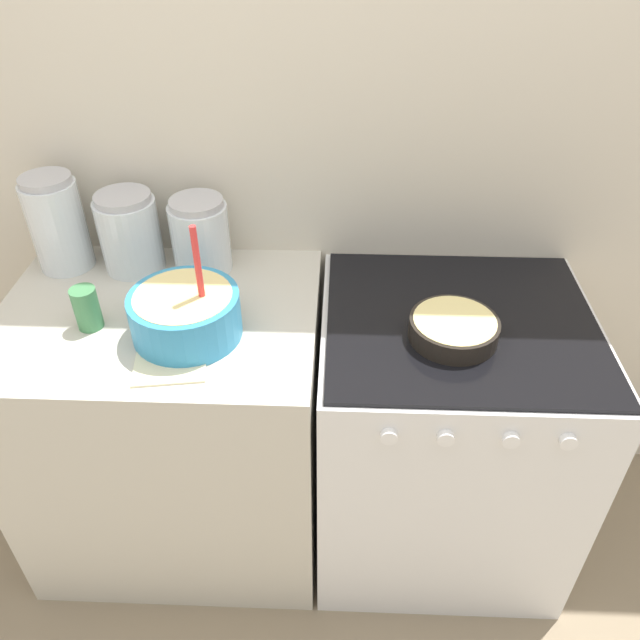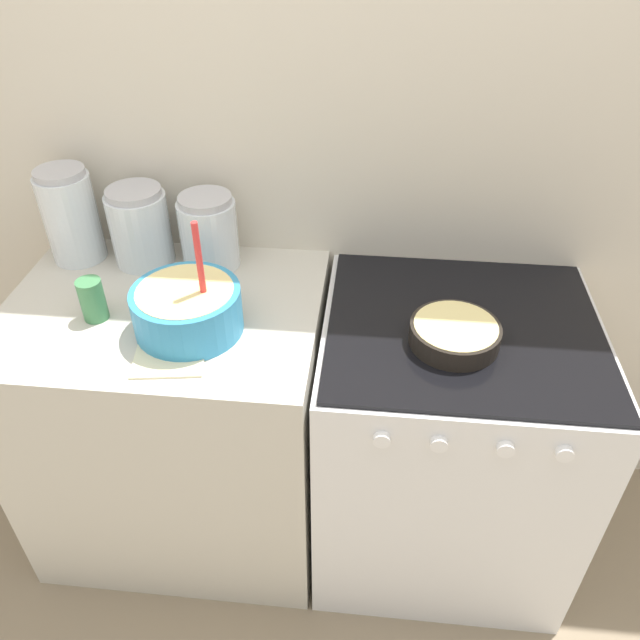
{
  "view_description": "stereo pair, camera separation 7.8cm",
  "coord_description": "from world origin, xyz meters",
  "px_view_note": "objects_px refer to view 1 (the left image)",
  "views": [
    {
      "loc": [
        0.06,
        -0.97,
        1.87
      ],
      "look_at": [
        0.01,
        0.25,
        0.93
      ],
      "focal_mm": 35.0,
      "sensor_mm": 36.0,
      "label": 1
    },
    {
      "loc": [
        0.14,
        -0.97,
        1.87
      ],
      "look_at": [
        0.01,
        0.25,
        0.93
      ],
      "focal_mm": 35.0,
      "sensor_mm": 36.0,
      "label": 2
    }
  ],
  "objects_px": {
    "baking_pan": "(454,328)",
    "storage_jar_left": "(59,229)",
    "storage_jar_right": "(201,240)",
    "tin_can": "(87,308)",
    "mixing_bowl": "(185,312)",
    "stove": "(442,435)",
    "storage_jar_middle": "(131,237)"
  },
  "relations": [
    {
      "from": "stove",
      "to": "storage_jar_middle",
      "type": "xyz_separation_m",
      "value": [
        -0.92,
        0.23,
        0.54
      ]
    },
    {
      "from": "stove",
      "to": "tin_can",
      "type": "xyz_separation_m",
      "value": [
        -0.96,
        -0.06,
        0.5
      ]
    },
    {
      "from": "baking_pan",
      "to": "storage_jar_right",
      "type": "relative_size",
      "value": 1.03
    },
    {
      "from": "mixing_bowl",
      "to": "storage_jar_left",
      "type": "relative_size",
      "value": 1.11
    },
    {
      "from": "storage_jar_middle",
      "to": "tin_can",
      "type": "relative_size",
      "value": 2.01
    },
    {
      "from": "mixing_bowl",
      "to": "storage_jar_left",
      "type": "height_order",
      "value": "mixing_bowl"
    },
    {
      "from": "storage_jar_left",
      "to": "storage_jar_right",
      "type": "height_order",
      "value": "storage_jar_left"
    },
    {
      "from": "baking_pan",
      "to": "storage_jar_left",
      "type": "height_order",
      "value": "storage_jar_left"
    },
    {
      "from": "stove",
      "to": "storage_jar_left",
      "type": "bearing_deg",
      "value": 168.62
    },
    {
      "from": "storage_jar_right",
      "to": "tin_can",
      "type": "relative_size",
      "value": 1.91
    },
    {
      "from": "stove",
      "to": "storage_jar_right",
      "type": "xyz_separation_m",
      "value": [
        -0.72,
        0.23,
        0.53
      ]
    },
    {
      "from": "storage_jar_left",
      "to": "baking_pan",
      "type": "bearing_deg",
      "value": -15.44
    },
    {
      "from": "storage_jar_left",
      "to": "tin_can",
      "type": "distance_m",
      "value": 0.34
    },
    {
      "from": "storage_jar_middle",
      "to": "storage_jar_left",
      "type": "bearing_deg",
      "value": -180.0
    },
    {
      "from": "storage_jar_left",
      "to": "storage_jar_right",
      "type": "bearing_deg",
      "value": 0.0
    },
    {
      "from": "stove",
      "to": "storage_jar_middle",
      "type": "distance_m",
      "value": 1.09
    },
    {
      "from": "storage_jar_left",
      "to": "storage_jar_right",
      "type": "distance_m",
      "value": 0.4
    },
    {
      "from": "stove",
      "to": "mixing_bowl",
      "type": "bearing_deg",
      "value": -172.93
    },
    {
      "from": "storage_jar_middle",
      "to": "storage_jar_right",
      "type": "height_order",
      "value": "storage_jar_middle"
    },
    {
      "from": "baking_pan",
      "to": "storage_jar_left",
      "type": "distance_m",
      "value": 1.13
    },
    {
      "from": "storage_jar_right",
      "to": "stove",
      "type": "bearing_deg",
      "value": -17.44
    },
    {
      "from": "storage_jar_left",
      "to": "mixing_bowl",
      "type": "bearing_deg",
      "value": -36.57
    },
    {
      "from": "mixing_bowl",
      "to": "tin_can",
      "type": "xyz_separation_m",
      "value": [
        -0.26,
        0.02,
        -0.01
      ]
    },
    {
      "from": "baking_pan",
      "to": "storage_jar_right",
      "type": "distance_m",
      "value": 0.75
    },
    {
      "from": "storage_jar_right",
      "to": "tin_can",
      "type": "xyz_separation_m",
      "value": [
        -0.24,
        -0.29,
        -0.04
      ]
    },
    {
      "from": "stove",
      "to": "tin_can",
      "type": "relative_size",
      "value": 7.7
    },
    {
      "from": "stove",
      "to": "baking_pan",
      "type": "relative_size",
      "value": 3.94
    },
    {
      "from": "baking_pan",
      "to": "storage_jar_middle",
      "type": "relative_size",
      "value": 0.97
    },
    {
      "from": "stove",
      "to": "tin_can",
      "type": "distance_m",
      "value": 1.08
    },
    {
      "from": "mixing_bowl",
      "to": "storage_jar_right",
      "type": "bearing_deg",
      "value": 93.36
    },
    {
      "from": "mixing_bowl",
      "to": "storage_jar_left",
      "type": "xyz_separation_m",
      "value": [
        -0.42,
        0.31,
        0.05
      ]
    },
    {
      "from": "stove",
      "to": "mixing_bowl",
      "type": "xyz_separation_m",
      "value": [
        -0.7,
        -0.09,
        0.51
      ]
    }
  ]
}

